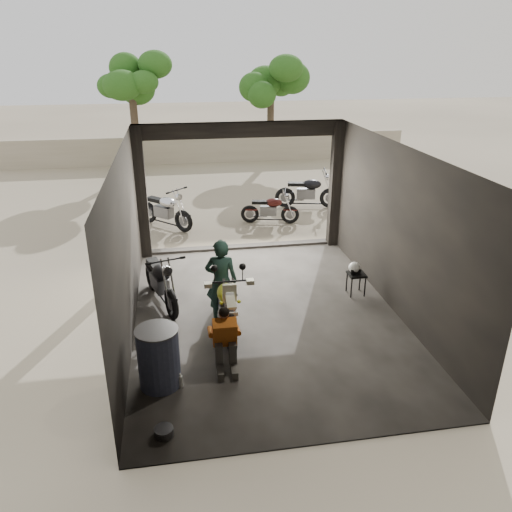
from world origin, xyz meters
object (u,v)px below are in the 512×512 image
object	(u,v)px
left_bike	(160,277)
rider	(221,281)
mechanic	(226,342)
outside_bike_b	(270,207)
stool	(356,277)
outside_bike_c	(308,189)
oil_drum	(159,358)
outside_bike_a	(165,207)
sign_post	(363,176)
helmet	(354,268)
main_bike	(226,298)

from	to	relation	value
left_bike	rider	distance (m)	1.46
mechanic	outside_bike_b	bearing A→B (deg)	74.45
outside_bike_b	stool	world-z (taller)	outside_bike_b
outside_bike_b	mechanic	distance (m)	7.27
rider	outside_bike_c	bearing A→B (deg)	-105.43
outside_bike_b	oil_drum	distance (m)	7.85
left_bike	mechanic	bearing A→B (deg)	-84.31
outside_bike_b	outside_bike_a	bearing A→B (deg)	100.03
outside_bike_b	rider	world-z (taller)	rider
outside_bike_a	sign_post	size ratio (longest dim) A/B	0.67
outside_bike_a	mechanic	bearing A→B (deg)	-127.33
outside_bike_b	mechanic	world-z (taller)	mechanic
mechanic	stool	size ratio (longest dim) A/B	2.07
outside_bike_a	rider	xyz separation A→B (m)	(1.05, -5.55, 0.22)
mechanic	helmet	size ratio (longest dim) A/B	3.95
mechanic	helmet	distance (m)	3.67
main_bike	outside_bike_b	bearing A→B (deg)	71.40
mechanic	helmet	xyz separation A→B (m)	(2.92, 2.21, 0.10)
left_bike	rider	size ratio (longest dim) A/B	1.04
left_bike	mechanic	world-z (taller)	left_bike
outside_bike_a	helmet	bearing A→B (deg)	-96.65
main_bike	outside_bike_a	xyz separation A→B (m)	(-1.10, 5.88, -0.03)
outside_bike_c	rider	size ratio (longest dim) A/B	1.10
mechanic	oil_drum	xyz separation A→B (m)	(-1.04, -0.25, -0.01)
mechanic	oil_drum	distance (m)	1.07
left_bike	outside_bike_a	xyz separation A→B (m)	(0.09, 4.67, 0.02)
main_bike	stool	world-z (taller)	main_bike
stool	oil_drum	bearing A→B (deg)	-148.92
stool	sign_post	bearing A→B (deg)	68.74
outside_bike_a	oil_drum	size ratio (longest dim) A/B	1.81
stool	oil_drum	xyz separation A→B (m)	(-4.00, -2.41, 0.08)
main_bike	stool	size ratio (longest dim) A/B	3.90
outside_bike_a	helmet	xyz separation A→B (m)	(3.87, -4.90, 0.00)
stool	oil_drum	distance (m)	4.67
main_bike	oil_drum	bearing A→B (deg)	-128.78
helmet	outside_bike_b	bearing A→B (deg)	110.87
main_bike	mechanic	world-z (taller)	main_bike
mechanic	sign_post	world-z (taller)	sign_post
left_bike	rider	world-z (taller)	rider
main_bike	mechanic	xyz separation A→B (m)	(-0.15, -1.23, -0.13)
left_bike	helmet	xyz separation A→B (m)	(3.96, -0.24, 0.02)
stool	sign_post	size ratio (longest dim) A/B	0.18
left_bike	outside_bike_b	size ratio (longest dim) A/B	1.15
left_bike	oil_drum	distance (m)	2.70
outside_bike_a	outside_bike_c	xyz separation A→B (m)	(4.50, 1.16, 0.01)
main_bike	stool	distance (m)	2.97
outside_bike_c	rider	xyz separation A→B (m)	(-3.45, -6.71, 0.21)
outside_bike_b	mechanic	bearing A→B (deg)	176.37
stool	left_bike	bearing A→B (deg)	175.88
oil_drum	outside_bike_a	bearing A→B (deg)	89.32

